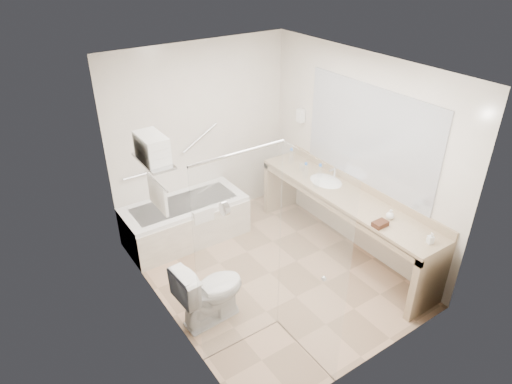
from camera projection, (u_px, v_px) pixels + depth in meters
floor at (270, 273)px, 5.58m from camera, size 3.20×3.20×0.00m
ceiling at (274, 68)px, 4.35m from camera, size 2.60×3.20×0.10m
wall_back at (202, 136)px, 6.12m from camera, size 2.60×0.10×2.50m
wall_front at (383, 259)px, 3.82m from camera, size 2.60×0.10×2.50m
wall_left at (161, 220)px, 4.33m from camera, size 0.10×3.20×2.50m
wall_right at (357, 155)px, 5.60m from camera, size 0.10×3.20×2.50m
bathtub at (186, 221)px, 6.09m from camera, size 1.60×0.73×0.59m
grab_bar_short at (138, 176)px, 5.77m from camera, size 0.40×0.03×0.03m
grab_bar_long at (200, 138)px, 6.06m from camera, size 0.53×0.03×0.33m
shower_enclosure at (275, 261)px, 4.08m from camera, size 0.96×0.91×2.11m
towel_shelf at (153, 156)px, 4.40m from camera, size 0.24×0.55×0.81m
vanity_counter at (344, 209)px, 5.66m from camera, size 0.55×2.70×0.95m
sink at (326, 183)px, 5.87m from camera, size 0.40×0.52×0.14m
faucet at (335, 172)px, 5.89m from camera, size 0.03×0.03×0.14m
mirror at (369, 136)px, 5.34m from camera, size 0.02×2.00×1.20m
hairdryer_unit at (301, 116)px, 6.23m from camera, size 0.08×0.10×0.18m
toilet at (210, 291)px, 4.76m from camera, size 0.78×0.47×0.74m
amenity_basket at (380, 224)px, 4.94m from camera, size 0.17×0.11×0.06m
soap_bottle_a at (430, 241)px, 4.67m from camera, size 0.09×0.14×0.06m
soap_bottle_b at (390, 215)px, 5.06m from camera, size 0.13×0.14×0.09m
water_bottle_left at (291, 156)px, 6.27m from camera, size 0.07×0.07×0.22m
water_bottle_mid at (320, 173)px, 5.84m from camera, size 0.07×0.07×0.22m
water_bottle_right at (306, 171)px, 5.88m from camera, size 0.07×0.07×0.22m
drinking_glass_near at (302, 167)px, 6.09m from camera, size 0.10×0.10×0.10m
drinking_glass_far at (316, 184)px, 5.69m from camera, size 0.10×0.10×0.09m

